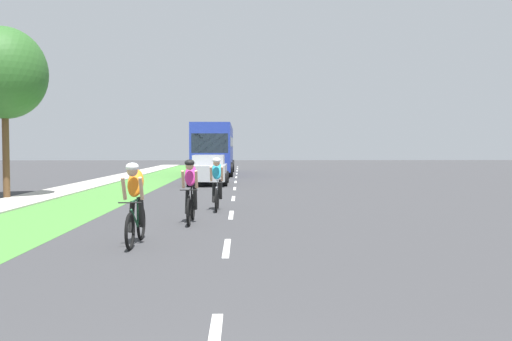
# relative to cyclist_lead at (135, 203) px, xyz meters

# --- Properties ---
(ground_plane) EXTENTS (120.00, 120.00, 0.00)m
(ground_plane) POSITION_rel_cyclist_lead_xyz_m (1.75, 11.98, -0.81)
(ground_plane) COLOR #38383A
(grass_verge) EXTENTS (2.93, 70.00, 0.01)m
(grass_verge) POSITION_rel_cyclist_lead_xyz_m (-3.27, 11.98, -0.81)
(grass_verge) COLOR #478438
(grass_verge) RESTS_ON ground_plane
(sidewalk_concrete) EXTENTS (1.88, 70.00, 0.10)m
(sidewalk_concrete) POSITION_rel_cyclist_lead_xyz_m (-5.68, 11.98, -0.81)
(sidewalk_concrete) COLOR #B2ADA3
(sidewalk_concrete) RESTS_ON ground_plane
(lane_markings_center) EXTENTS (0.12, 53.13, 0.01)m
(lane_markings_center) POSITION_rel_cyclist_lead_xyz_m (1.75, 15.98, -0.81)
(lane_markings_center) COLOR white
(lane_markings_center) RESTS_ON ground_plane
(cyclist_lead) EXTENTS (0.42, 1.72, 1.58)m
(cyclist_lead) POSITION_rel_cyclist_lead_xyz_m (0.00, 0.00, 0.00)
(cyclist_lead) COLOR black
(cyclist_lead) RESTS_ON ground_plane
(cyclist_trailing) EXTENTS (0.42, 1.72, 1.58)m
(cyclist_trailing) POSITION_rel_cyclist_lead_xyz_m (0.78, 2.79, 0.00)
(cyclist_trailing) COLOR black
(cyclist_trailing) RESTS_ON ground_plane
(cyclist_distant) EXTENTS (0.42, 1.72, 1.58)m
(cyclist_distant) POSITION_rel_cyclist_lead_xyz_m (1.31, 5.42, 0.00)
(cyclist_distant) COLOR black
(cyclist_distant) RESTS_ON ground_plane
(sedan_silver) EXTENTS (1.98, 4.30, 1.52)m
(sedan_silver) POSITION_rel_cyclist_lead_xyz_m (0.39, 16.45, -0.04)
(sedan_silver) COLOR #A5A8AD
(sedan_silver) RESTS_ON ground_plane
(bus_blue) EXTENTS (2.78, 11.60, 3.48)m
(bus_blue) POSITION_rel_cyclist_lead_xyz_m (0.15, 27.06, 1.17)
(bus_blue) COLOR #23389E
(bus_blue) RESTS_ON ground_plane
(street_tree_near) EXTENTS (3.03, 3.03, 6.27)m
(street_tree_near) POSITION_rel_cyclist_lead_xyz_m (-6.59, 9.17, 3.77)
(street_tree_near) COLOR brown
(street_tree_near) RESTS_ON ground_plane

